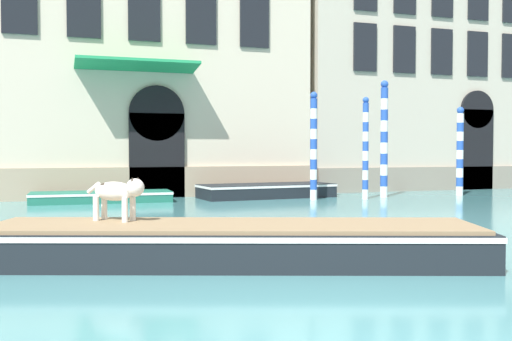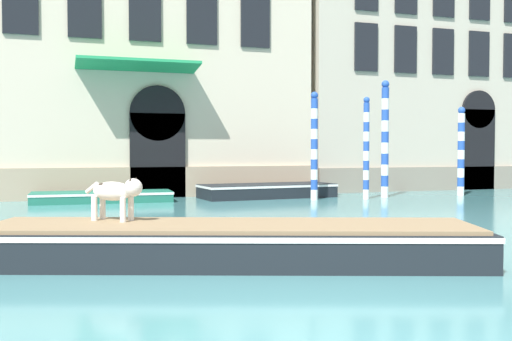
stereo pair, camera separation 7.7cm
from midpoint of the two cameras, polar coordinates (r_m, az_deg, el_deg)
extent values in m
cube|color=tan|center=(22.20, -10.59, -1.13)|extent=(13.14, 0.16, 1.13)
cube|color=black|center=(22.23, -9.50, 1.42)|extent=(2.03, 0.14, 3.10)
cylinder|color=black|center=(22.26, -9.53, 5.41)|extent=(2.03, 0.14, 2.03)
cube|color=black|center=(22.54, -21.71, 14.67)|extent=(1.16, 0.10, 2.14)
cube|color=black|center=(22.54, -16.18, 14.73)|extent=(1.16, 0.10, 2.14)
cube|color=black|center=(22.73, -10.70, 14.67)|extent=(1.16, 0.10, 2.14)
cube|color=black|center=(23.11, -5.37, 14.49)|extent=(1.16, 0.10, 2.14)
cube|color=black|center=(23.68, -0.25, 14.19)|extent=(1.16, 0.10, 2.14)
cube|color=#1E8C51|center=(21.68, -11.31, 9.84)|extent=(4.25, 1.40, 0.29)
cube|color=#BCB29E|center=(30.02, 13.74, 11.78)|extent=(11.60, 6.00, 13.77)
cube|color=gray|center=(27.09, 17.08, -0.74)|extent=(11.60, 0.16, 1.02)
cube|color=black|center=(28.18, 20.20, 1.89)|extent=(1.66, 0.14, 3.53)
cylinder|color=black|center=(28.23, 20.24, 5.47)|extent=(1.66, 0.14, 1.66)
cube|color=black|center=(25.42, 10.26, 11.48)|extent=(1.03, 0.10, 1.96)
cube|color=black|center=(26.35, 13.86, 11.12)|extent=(1.03, 0.10, 1.96)
cube|color=black|center=(27.38, 17.19, 10.74)|extent=(1.03, 0.10, 1.96)
cube|color=black|center=(28.49, 20.27, 10.36)|extent=(1.03, 0.10, 1.96)
cube|color=black|center=(29.68, 23.10, 9.98)|extent=(1.03, 0.10, 1.96)
cube|color=black|center=(30.13, 23.16, 14.62)|extent=(1.03, 0.10, 1.96)
cube|color=black|center=(9.46, -2.48, -7.12)|extent=(7.97, 4.35, 0.56)
cube|color=white|center=(9.43, -2.48, -5.80)|extent=(8.00, 4.38, 0.08)
cube|color=#8C7251|center=(9.42, -2.48, -5.26)|extent=(7.70, 4.13, 0.06)
cylinder|color=silver|center=(9.97, -11.88, -3.57)|extent=(0.10, 0.10, 0.40)
cylinder|color=silver|center=(9.79, -12.60, -3.68)|extent=(0.10, 0.10, 0.40)
cylinder|color=silver|center=(10.29, -14.46, -3.42)|extent=(0.10, 0.10, 0.40)
cylinder|color=silver|center=(10.12, -15.20, -3.52)|extent=(0.10, 0.10, 0.40)
ellipsoid|color=silver|center=(10.02, -13.57, -1.93)|extent=(0.76, 0.72, 0.31)
ellipsoid|color=#382D23|center=(10.08, -14.08, -1.42)|extent=(0.39, 0.38, 0.11)
sphere|color=silver|center=(9.78, -11.65, -1.60)|extent=(0.29, 0.29, 0.29)
cone|color=#382D23|center=(9.85, -11.40, -0.93)|extent=(0.09, 0.09, 0.12)
cone|color=#382D23|center=(9.71, -11.92, -0.98)|extent=(0.09, 0.09, 0.12)
cylinder|color=silver|center=(10.26, -15.40, -1.60)|extent=(0.24, 0.22, 0.21)
cube|color=#1E6651|center=(20.76, -14.59, -2.45)|extent=(4.64, 1.63, 0.36)
cube|color=white|center=(20.76, -14.59, -2.12)|extent=(4.67, 1.66, 0.08)
cube|color=#9EA3A8|center=(20.77, -14.59, -2.50)|extent=(2.57, 1.18, 0.32)
cube|color=black|center=(22.02, 0.91, -1.94)|extent=(5.05, 2.21, 0.50)
cube|color=white|center=(22.01, 0.91, -1.45)|extent=(5.08, 2.24, 0.08)
cube|color=#9EA3A8|center=(22.02, 0.91, -2.01)|extent=(2.81, 1.57, 0.45)
cylinder|color=white|center=(21.18, 5.39, -2.31)|extent=(0.24, 0.24, 0.36)
cylinder|color=#234CAD|center=(21.16, 5.39, -1.34)|extent=(0.24, 0.24, 0.36)
cylinder|color=white|center=(21.14, 5.40, -0.38)|extent=(0.24, 0.24, 0.36)
cylinder|color=#234CAD|center=(21.13, 5.40, 0.58)|extent=(0.24, 0.24, 0.36)
cylinder|color=white|center=(21.12, 5.40, 1.55)|extent=(0.24, 0.24, 0.36)
cylinder|color=#234CAD|center=(21.12, 5.41, 2.51)|extent=(0.24, 0.24, 0.36)
cylinder|color=white|center=(21.13, 5.41, 3.48)|extent=(0.24, 0.24, 0.36)
cylinder|color=#234CAD|center=(21.14, 5.41, 4.44)|extent=(0.24, 0.24, 0.36)
cylinder|color=white|center=(21.16, 5.42, 5.41)|extent=(0.24, 0.24, 0.36)
cylinder|color=#234CAD|center=(21.18, 5.42, 6.37)|extent=(0.24, 0.24, 0.36)
sphere|color=#234CAD|center=(21.21, 5.42, 7.14)|extent=(0.25, 0.25, 0.25)
cylinder|color=white|center=(24.27, 18.72, -1.86)|extent=(0.26, 0.26, 0.35)
cylinder|color=#234CAD|center=(24.25, 18.73, -1.03)|extent=(0.26, 0.26, 0.35)
cylinder|color=white|center=(24.23, 18.74, -0.21)|extent=(0.26, 0.26, 0.35)
cylinder|color=#234CAD|center=(24.22, 18.75, 0.62)|extent=(0.26, 0.26, 0.35)
cylinder|color=white|center=(24.22, 18.76, 1.45)|extent=(0.26, 0.26, 0.35)
cylinder|color=#234CAD|center=(24.22, 18.77, 2.27)|extent=(0.26, 0.26, 0.35)
cylinder|color=white|center=(24.22, 18.78, 3.10)|extent=(0.26, 0.26, 0.35)
cylinder|color=#234CAD|center=(24.23, 18.79, 3.93)|extent=(0.26, 0.26, 0.35)
cylinder|color=white|center=(24.24, 18.80, 4.75)|extent=(0.26, 0.26, 0.35)
sphere|color=#234CAD|center=(24.26, 18.81, 5.44)|extent=(0.27, 0.27, 0.27)
cylinder|color=white|center=(22.64, 11.97, -2.00)|extent=(0.27, 0.27, 0.40)
cylinder|color=#234CAD|center=(22.61, 11.98, -0.98)|extent=(0.27, 0.27, 0.40)
cylinder|color=white|center=(22.59, 11.99, 0.05)|extent=(0.27, 0.27, 0.40)
cylinder|color=#234CAD|center=(22.58, 12.00, 1.08)|extent=(0.27, 0.27, 0.40)
cylinder|color=white|center=(22.58, 12.01, 2.10)|extent=(0.27, 0.27, 0.40)
cylinder|color=#234CAD|center=(22.59, 12.01, 3.13)|extent=(0.27, 0.27, 0.40)
cylinder|color=white|center=(22.60, 12.02, 4.16)|extent=(0.27, 0.27, 0.40)
cylinder|color=#234CAD|center=(22.62, 12.03, 5.18)|extent=(0.27, 0.27, 0.40)
cylinder|color=white|center=(22.64, 12.04, 6.20)|extent=(0.27, 0.27, 0.40)
cylinder|color=#234CAD|center=(22.67, 12.04, 7.22)|extent=(0.27, 0.27, 0.40)
sphere|color=#234CAD|center=(22.71, 12.05, 8.04)|extent=(0.28, 0.28, 0.28)
cylinder|color=white|center=(21.72, 10.26, -2.24)|extent=(0.21, 0.21, 0.34)
cylinder|color=#234CAD|center=(21.70, 10.27, -1.33)|extent=(0.21, 0.21, 0.34)
cylinder|color=white|center=(21.68, 10.27, -0.43)|extent=(0.21, 0.21, 0.34)
cylinder|color=#234CAD|center=(21.67, 10.28, 0.48)|extent=(0.21, 0.21, 0.34)
cylinder|color=white|center=(21.66, 10.29, 1.39)|extent=(0.21, 0.21, 0.34)
cylinder|color=#234CAD|center=(21.66, 10.29, 2.29)|extent=(0.21, 0.21, 0.34)
cylinder|color=white|center=(21.67, 10.30, 3.20)|extent=(0.21, 0.21, 0.34)
cylinder|color=#234CAD|center=(21.68, 10.30, 4.11)|extent=(0.21, 0.21, 0.34)
cylinder|color=white|center=(21.69, 10.31, 5.02)|extent=(0.21, 0.21, 0.34)
cylinder|color=#234CAD|center=(21.71, 10.32, 5.92)|extent=(0.21, 0.21, 0.34)
sphere|color=#234CAD|center=(21.73, 10.32, 6.62)|extent=(0.22, 0.22, 0.22)
camera|label=1|loc=(0.04, -90.14, 0.00)|focal=42.00mm
camera|label=2|loc=(0.04, 89.86, 0.00)|focal=42.00mm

